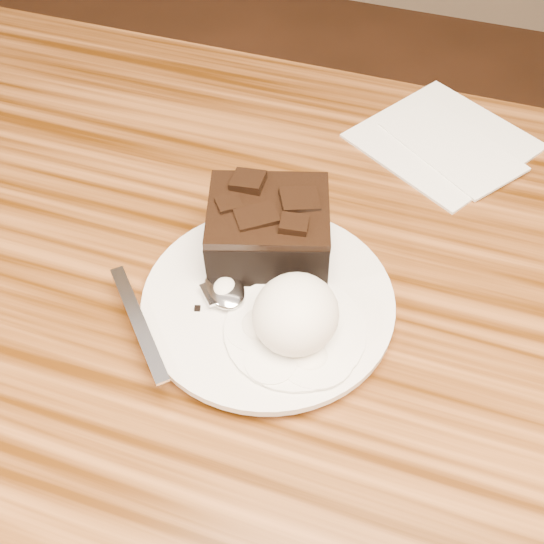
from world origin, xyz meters
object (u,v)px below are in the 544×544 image
(ice_cream_scoop, at_px, (296,314))
(napkin, at_px, (444,140))
(spoon, at_px, (224,290))
(dining_table, at_px, (325,529))
(plate, at_px, (268,305))
(brownie, at_px, (268,231))

(ice_cream_scoop, height_order, napkin, ice_cream_scoop)
(ice_cream_scoop, xyz_separation_m, spoon, (-0.07, 0.02, -0.02))
(ice_cream_scoop, bearing_deg, spoon, 165.07)
(dining_table, bearing_deg, plate, 160.32)
(dining_table, relative_size, brownie, 11.90)
(brownie, bearing_deg, napkin, 61.18)
(dining_table, xyz_separation_m, spoon, (-0.12, 0.02, 0.40))
(plate, distance_m, spoon, 0.04)
(spoon, distance_m, napkin, 0.31)
(ice_cream_scoop, distance_m, spoon, 0.07)
(dining_table, relative_size, spoon, 6.61)
(brownie, relative_size, ice_cream_scoop, 1.41)
(plate, distance_m, brownie, 0.06)
(dining_table, relative_size, plate, 5.69)
(ice_cream_scoop, bearing_deg, plate, 140.89)
(brownie, bearing_deg, plate, -71.51)
(dining_table, bearing_deg, ice_cream_scoop, 175.56)
(plate, height_order, ice_cream_scoop, ice_cream_scoop)
(brownie, height_order, napkin, brownie)
(dining_table, height_order, spoon, spoon)
(napkin, bearing_deg, spoon, -116.50)
(ice_cream_scoop, distance_m, napkin, 0.31)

